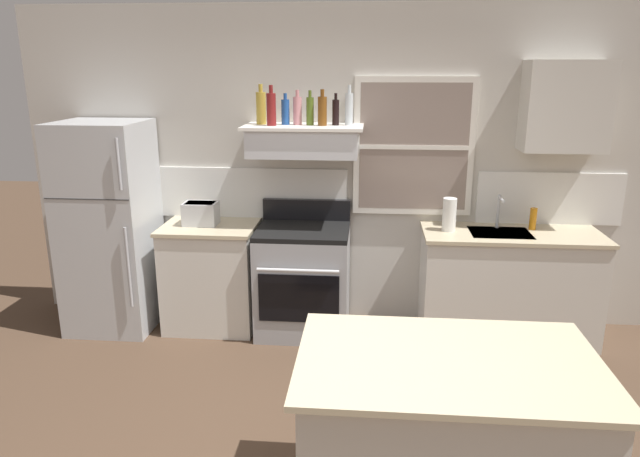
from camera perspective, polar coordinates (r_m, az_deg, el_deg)
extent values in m
cube|color=beige|center=(5.04, 1.60, 5.90)|extent=(5.40, 0.06, 2.70)
cube|color=white|center=(5.23, -11.14, 3.53)|extent=(2.50, 0.02, 0.44)
cube|color=white|center=(5.25, 21.59, 2.75)|extent=(1.20, 0.02, 0.44)
cube|color=white|center=(4.96, 9.17, 7.90)|extent=(1.00, 0.04, 1.15)
cube|color=gray|center=(4.94, 9.18, 7.87)|extent=(0.90, 0.01, 1.05)
cube|color=white|center=(4.94, 9.19, 7.87)|extent=(0.90, 0.02, 0.04)
cube|color=#B7BABC|center=(5.23, -19.96, 0.13)|extent=(0.70, 0.68, 1.77)
cube|color=#333333|center=(4.86, -21.97, 2.68)|extent=(0.69, 0.00, 0.01)
cylinder|color=#A5A8AD|center=(4.85, -18.29, -3.66)|extent=(0.02, 0.02, 0.66)
cylinder|color=#A5A8AD|center=(4.66, -19.16, 5.98)|extent=(0.02, 0.02, 0.40)
cube|color=silver|center=(5.13, -10.54, -4.72)|extent=(0.76, 0.60, 0.88)
cube|color=#C6B793|center=(4.99, -10.80, 0.18)|extent=(0.79, 0.63, 0.03)
cube|color=silver|center=(4.99, -11.62, 1.44)|extent=(0.28, 0.20, 0.19)
cube|color=black|center=(4.97, -11.68, 2.44)|extent=(0.24, 0.16, 0.01)
cube|color=black|center=(5.03, -13.23, 1.86)|extent=(0.02, 0.03, 0.02)
cube|color=#9EA0A5|center=(4.94, -1.65, -5.30)|extent=(0.76, 0.64, 0.87)
cube|color=black|center=(4.80, -1.69, -0.22)|extent=(0.76, 0.64, 0.04)
cube|color=black|center=(5.05, -1.32, 1.88)|extent=(0.76, 0.06, 0.18)
cube|color=black|center=(4.65, -2.11, -6.90)|extent=(0.65, 0.01, 0.40)
cylinder|color=silver|center=(4.53, -2.20, -4.15)|extent=(0.65, 0.03, 0.03)
cube|color=silver|center=(4.75, -1.62, 8.48)|extent=(0.88, 0.48, 0.22)
cube|color=#262628|center=(4.54, -1.94, 7.12)|extent=(0.75, 0.02, 0.04)
cube|color=white|center=(4.74, -1.63, 9.95)|extent=(0.96, 0.52, 0.02)
cylinder|color=#B29333|center=(4.83, -5.80, 11.66)|extent=(0.08, 0.08, 0.26)
cylinder|color=#B29333|center=(4.82, -5.85, 13.55)|extent=(0.03, 0.03, 0.06)
cylinder|color=maroon|center=(4.70, -4.80, 11.56)|extent=(0.07, 0.07, 0.25)
cylinder|color=maroon|center=(4.70, -4.85, 13.47)|extent=(0.03, 0.03, 0.06)
cylinder|color=#1E478C|center=(4.78, -3.41, 11.33)|extent=(0.07, 0.07, 0.20)
cylinder|color=#1E478C|center=(4.77, -3.44, 12.82)|extent=(0.03, 0.03, 0.05)
cylinder|color=#C67F84|center=(4.76, -2.22, 11.46)|extent=(0.07, 0.07, 0.22)
cylinder|color=#C67F84|center=(4.75, -2.24, 13.11)|extent=(0.03, 0.03, 0.06)
cylinder|color=#4C601E|center=(4.72, -0.98, 11.43)|extent=(0.06, 0.06, 0.22)
cylinder|color=#4C601E|center=(4.72, -0.99, 13.08)|extent=(0.03, 0.03, 0.05)
cylinder|color=brown|center=(4.69, 0.23, 11.44)|extent=(0.07, 0.07, 0.23)
cylinder|color=brown|center=(4.68, 0.23, 13.17)|extent=(0.03, 0.03, 0.06)
cylinder|color=black|center=(4.72, 1.55, 11.31)|extent=(0.06, 0.06, 0.20)
cylinder|color=black|center=(4.71, 1.56, 12.84)|extent=(0.02, 0.02, 0.05)
cylinder|color=silver|center=(4.73, 2.88, 11.61)|extent=(0.06, 0.06, 0.25)
cylinder|color=silver|center=(4.72, 2.90, 13.51)|extent=(0.03, 0.03, 0.06)
cube|color=silver|center=(5.08, 17.90, -5.44)|extent=(1.40, 0.60, 0.88)
cube|color=#C6B793|center=(4.94, 18.34, -0.51)|extent=(1.43, 0.63, 0.03)
cube|color=#B7BABC|center=(4.90, 17.27, -0.44)|extent=(0.48, 0.36, 0.01)
cylinder|color=silver|center=(5.00, 17.08, 1.61)|extent=(0.03, 0.03, 0.28)
cylinder|color=silver|center=(4.89, 17.38, 2.74)|extent=(0.02, 0.16, 0.02)
cylinder|color=white|center=(4.81, 12.57, 1.34)|extent=(0.11, 0.11, 0.27)
cylinder|color=orange|center=(5.06, 20.18, 0.91)|extent=(0.06, 0.06, 0.18)
cube|color=silver|center=(3.04, 11.99, -20.23)|extent=(1.32, 0.82, 0.88)
cube|color=#C6B793|center=(2.80, 12.53, -12.66)|extent=(1.40, 0.90, 0.03)
cube|color=silver|center=(5.00, 22.96, 10.98)|extent=(0.64, 0.32, 0.70)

